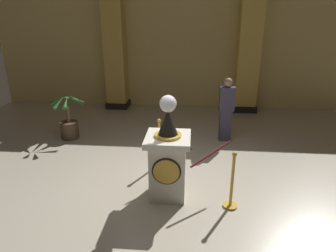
{
  "coord_description": "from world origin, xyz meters",
  "views": [
    {
      "loc": [
        0.42,
        -4.73,
        3.0
      ],
      "look_at": [
        0.04,
        -0.27,
        1.29
      ],
      "focal_mm": 31.84,
      "sensor_mm": 36.0,
      "label": 1
    }
  ],
  "objects_px": {
    "stanchion_near": "(232,188)",
    "stanchion_far": "(159,149)",
    "bystander_guest": "(226,108)",
    "potted_palm_left": "(69,123)",
    "pedestal_clock": "(168,159)"
  },
  "relations": [
    {
      "from": "stanchion_near",
      "to": "stanchion_far",
      "type": "relative_size",
      "value": 0.97
    },
    {
      "from": "stanchion_near",
      "to": "bystander_guest",
      "type": "height_order",
      "value": "bystander_guest"
    },
    {
      "from": "potted_palm_left",
      "to": "stanchion_near",
      "type": "bearing_deg",
      "value": -34.46
    },
    {
      "from": "stanchion_far",
      "to": "bystander_guest",
      "type": "bearing_deg",
      "value": 44.34
    },
    {
      "from": "stanchion_near",
      "to": "bystander_guest",
      "type": "relative_size",
      "value": 0.63
    },
    {
      "from": "pedestal_clock",
      "to": "stanchion_far",
      "type": "height_order",
      "value": "pedestal_clock"
    },
    {
      "from": "stanchion_far",
      "to": "bystander_guest",
      "type": "relative_size",
      "value": 0.65
    },
    {
      "from": "stanchion_far",
      "to": "potted_palm_left",
      "type": "xyz_separation_m",
      "value": [
        -2.44,
        1.24,
        0.05
      ]
    },
    {
      "from": "stanchion_near",
      "to": "pedestal_clock",
      "type": "bearing_deg",
      "value": 166.61
    },
    {
      "from": "potted_palm_left",
      "to": "bystander_guest",
      "type": "bearing_deg",
      "value": 2.94
    },
    {
      "from": "pedestal_clock",
      "to": "stanchion_near",
      "type": "xyz_separation_m",
      "value": [
        1.05,
        -0.25,
        -0.36
      ]
    },
    {
      "from": "stanchion_near",
      "to": "potted_palm_left",
      "type": "bearing_deg",
      "value": 145.54
    },
    {
      "from": "pedestal_clock",
      "to": "stanchion_near",
      "type": "bearing_deg",
      "value": -13.39
    },
    {
      "from": "pedestal_clock",
      "to": "stanchion_near",
      "type": "distance_m",
      "value": 1.14
    },
    {
      "from": "pedestal_clock",
      "to": "stanchion_far",
      "type": "bearing_deg",
      "value": 104.11
    }
  ]
}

